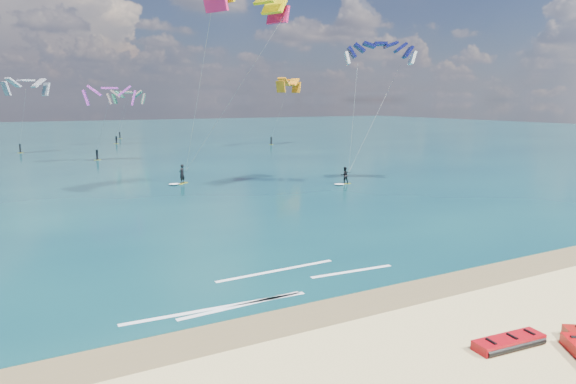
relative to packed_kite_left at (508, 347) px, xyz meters
name	(u,v)px	position (x,y,z in m)	size (l,w,h in m)	color
ground	(134,181)	(-3.46, 42.37, 0.00)	(320.00, 320.00, 0.00)	tan
wet_sand_strip	(333,309)	(-3.46, 5.37, 0.00)	(320.00, 2.40, 0.01)	brown
sea	(69,139)	(-3.46, 106.37, 0.02)	(320.00, 200.00, 0.04)	#0A303C
packed_kite_left	(508,347)	(0.00, 0.00, 0.00)	(2.83, 1.05, 0.38)	#B00911
kitesurfer_main	(214,82)	(2.42, 34.10, 9.68)	(11.56, 11.01, 19.09)	yellow
kitesurfer_far	(364,101)	(15.60, 29.34, 8.05)	(7.99, 4.74, 14.54)	yellow
shoreline_foam	(267,289)	(-4.82, 8.50, 0.05)	(13.19, 3.60, 0.01)	white
distant_kites	(53,118)	(-8.10, 79.15, 5.27)	(86.78, 42.52, 11.87)	#2D7D59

